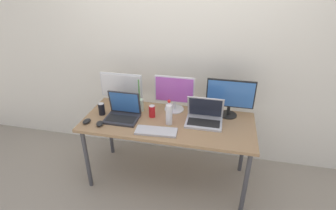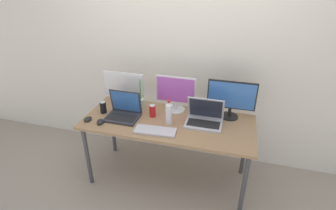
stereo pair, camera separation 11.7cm
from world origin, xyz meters
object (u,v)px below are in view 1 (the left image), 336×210
at_px(keyboard_main, 156,131).
at_px(mouse_by_laptop, 100,124).
at_px(monitor_right, 230,96).
at_px(mouse_by_keyboard, 87,121).
at_px(work_desk, 168,126).
at_px(water_bottle, 169,113).
at_px(monitor_left, 122,88).
at_px(laptop_silver, 123,112).
at_px(monitor_center, 174,93).
at_px(soda_can_by_laptop, 102,109).
at_px(laptop_secondary, 204,117).
at_px(soda_can_near_keyboard, 152,111).
at_px(bamboo_vase, 140,104).

relative_size(keyboard_main, mouse_by_laptop, 3.98).
relative_size(monitor_right, mouse_by_keyboard, 5.03).
height_order(work_desk, water_bottle, water_bottle).
xyz_separation_m(monitor_left, laptop_silver, (0.11, -0.26, -0.15)).
height_order(monitor_center, water_bottle, monitor_center).
xyz_separation_m(keyboard_main, mouse_by_laptop, (-0.56, -0.00, 0.01)).
bearing_deg(keyboard_main, water_bottle, 60.47).
height_order(monitor_right, water_bottle, monitor_right).
bearing_deg(laptop_silver, water_bottle, -1.42).
bearing_deg(mouse_by_laptop, laptop_silver, 31.11).
height_order(work_desk, mouse_by_laptop, mouse_by_laptop).
bearing_deg(monitor_right, monitor_center, 179.86).
relative_size(monitor_left, laptop_silver, 1.41).
distance_m(laptop_silver, soda_can_by_laptop, 0.24).
bearing_deg(work_desk, mouse_by_laptop, -160.50).
distance_m(monitor_left, monitor_center, 0.58).
bearing_deg(monitor_right, soda_can_by_laptop, -168.66).
relative_size(monitor_center, laptop_secondary, 1.17).
relative_size(monitor_center, monitor_right, 0.87).
bearing_deg(laptop_secondary, soda_can_near_keyboard, -179.17).
distance_m(keyboard_main, soda_can_near_keyboard, 0.30).
bearing_deg(water_bottle, monitor_center, 91.30).
height_order(mouse_by_keyboard, soda_can_by_laptop, soda_can_by_laptop).
xyz_separation_m(monitor_right, soda_can_by_laptop, (-1.28, -0.26, -0.16)).
xyz_separation_m(work_desk, soda_can_near_keyboard, (-0.18, 0.05, 0.13)).
relative_size(monitor_left, laptop_secondary, 1.31).
relative_size(mouse_by_laptop, water_bottle, 0.38).
height_order(monitor_right, laptop_silver, monitor_right).
distance_m(mouse_by_laptop, soda_can_by_laptop, 0.22).
distance_m(monitor_center, soda_can_by_laptop, 0.77).
bearing_deg(mouse_by_keyboard, monitor_right, 27.01).
xyz_separation_m(work_desk, monitor_center, (0.01, 0.24, 0.26)).
relative_size(work_desk, bamboo_vase, 4.79).
bearing_deg(monitor_right, bamboo_vase, -174.02).
xyz_separation_m(soda_can_near_keyboard, bamboo_vase, (-0.16, 0.10, 0.01)).
xyz_separation_m(laptop_secondary, water_bottle, (-0.33, -0.10, 0.06)).
height_order(monitor_center, laptop_silver, monitor_center).
xyz_separation_m(laptop_secondary, bamboo_vase, (-0.69, 0.09, 0.01)).
xyz_separation_m(keyboard_main, soda_can_by_laptop, (-0.64, 0.21, 0.05)).
height_order(laptop_silver, water_bottle, laptop_silver).
height_order(laptop_silver, mouse_by_laptop, laptop_silver).
bearing_deg(laptop_silver, mouse_by_laptop, -132.02).
distance_m(keyboard_main, mouse_by_laptop, 0.56).
distance_m(laptop_silver, mouse_by_keyboard, 0.36).
height_order(soda_can_near_keyboard, soda_can_by_laptop, same).
distance_m(soda_can_near_keyboard, bamboo_vase, 0.19).
bearing_deg(monitor_right, water_bottle, -152.77).
relative_size(soda_can_near_keyboard, soda_can_by_laptop, 1.00).
xyz_separation_m(work_desk, laptop_silver, (-0.46, -0.03, 0.12)).
xyz_separation_m(monitor_left, laptop_secondary, (0.92, -0.17, -0.15)).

